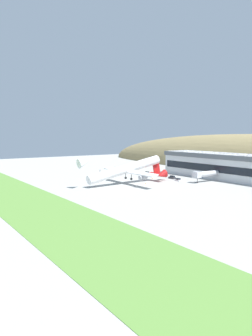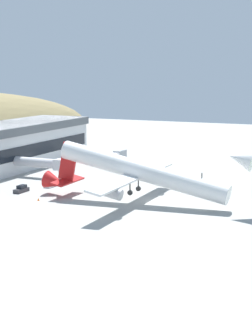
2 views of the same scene
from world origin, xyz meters
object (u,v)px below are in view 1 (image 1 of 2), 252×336
Objects in this scene: service_car_2 at (172,177)px; traffic_cone_0 at (145,183)px; traffic_cone_1 at (152,178)px; service_car_1 at (147,173)px; cargo_airplane at (127,170)px; terminal_building at (230,165)px; service_car_0 at (178,180)px; fuel_truck at (119,170)px; jetway_0 at (205,174)px.

service_car_2 reaches higher than traffic_cone_0.
service_car_1 is at bearing 150.05° from traffic_cone_1.
cargo_airplane is 10.95m from traffic_cone_0.
terminal_building is 18.15× the size of service_car_2.
fuel_truck is (-48.37, -3.21, 0.86)m from service_car_0.
traffic_cone_1 is (-24.66, -30.93, -7.18)m from terminal_building.
fuel_truck reaches higher than service_car_2.
jetway_0 is at bearing 65.27° from traffic_cone_0.
cargo_airplane is 10.90× the size of service_car_2.
terminal_building is 40.20m from traffic_cone_1.
cargo_airplane reaches higher than service_car_2.
terminal_building is 28.62m from service_car_0.
service_car_2 is 0.56× the size of fuel_truck.
service_car_0 is at bearing -21.69° from service_car_2.
fuel_truck is at bearing -168.77° from jetway_0.
traffic_cone_1 is (34.51, -2.12, -1.17)m from fuel_truck.
service_car_2 is at bearing -130.04° from terminal_building.
service_car_2 is (-18.83, -22.40, -6.76)m from terminal_building.
cargo_airplane is at bearing -70.84° from traffic_cone_1.
service_car_1 is at bearing -174.89° from jetway_0.
terminal_building is at bearing 26.52° from service_car_1.
jetway_0 reaches higher than traffic_cone_0.
jetway_0 is at bearing 40.81° from service_car_0.
cargo_airplane reaches higher than fuel_truck.
traffic_cone_1 is at bearing -124.38° from service_car_2.
service_car_2 is at bearing -3.60° from service_car_1.
cargo_airplane is 6.06× the size of fuel_truck.
terminal_building is at bearing 67.14° from service_car_0.
traffic_cone_0 is at bearing -18.40° from fuel_truck.
terminal_building is 140.11× the size of traffic_cone_1.
terminal_building reaches higher than traffic_cone_1.
cargo_airplane reaches higher than terminal_building.
terminal_building is 30.04m from service_car_2.
fuel_truck is at bearing 151.07° from cargo_airplane.
traffic_cone_1 is at bearing -3.51° from fuel_truck.
service_car_1 is at bearing 176.40° from service_car_2.
service_car_0 is 0.50× the size of fuel_truck.
cargo_airplane is at bearing -115.07° from jetway_0.
service_car_2 is 22.26m from traffic_cone_0.
traffic_cone_1 is (17.32, -9.98, -0.32)m from service_car_1.
cargo_airplane is at bearing -28.93° from fuel_truck.
service_car_2 is (23.16, -1.46, 0.10)m from service_car_1.
cargo_airplane is at bearing -51.52° from service_car_1.
service_car_1 is at bearing -153.48° from terminal_building.
service_car_0 is at bearing -112.86° from terminal_building.
cargo_airplane is (-17.37, -51.91, -0.67)m from terminal_building.
traffic_cone_0 is (-12.30, -26.71, -3.71)m from jetway_0.
traffic_cone_1 is at bearing -149.86° from jetway_0.
jetway_0 is at bearing 64.93° from cargo_airplane.
service_car_1 is (-41.98, -20.95, -6.86)m from terminal_building.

